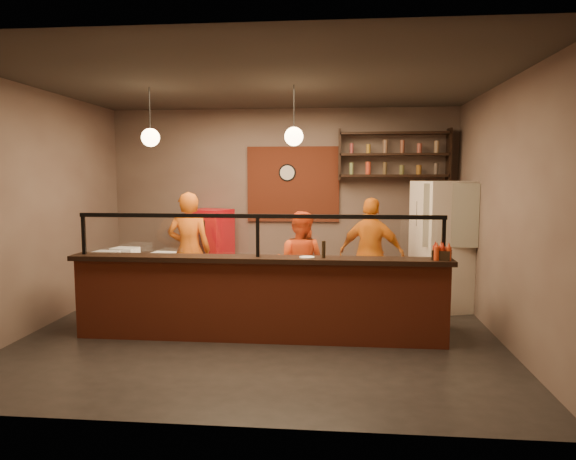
# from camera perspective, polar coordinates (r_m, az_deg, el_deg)

# --- Properties ---
(floor) EXTENTS (6.00, 6.00, 0.00)m
(floor) POSITION_cam_1_polar(r_m,az_deg,el_deg) (6.84, -2.92, -11.39)
(floor) COLOR black
(floor) RESTS_ON ground
(ceiling) EXTENTS (6.00, 6.00, 0.00)m
(ceiling) POSITION_cam_1_polar(r_m,az_deg,el_deg) (6.62, -3.08, 16.06)
(ceiling) COLOR #352F28
(ceiling) RESTS_ON wall_back
(wall_back) EXTENTS (6.00, 0.00, 6.00)m
(wall_back) POSITION_cam_1_polar(r_m,az_deg,el_deg) (9.01, -0.68, 3.20)
(wall_back) COLOR #6E5C51
(wall_back) RESTS_ON floor
(wall_left) EXTENTS (0.00, 5.00, 5.00)m
(wall_left) POSITION_cam_1_polar(r_m,az_deg,el_deg) (7.58, -26.07, 2.05)
(wall_left) COLOR #6E5C51
(wall_left) RESTS_ON floor
(wall_right) EXTENTS (0.00, 5.00, 5.00)m
(wall_right) POSITION_cam_1_polar(r_m,az_deg,el_deg) (6.78, 22.96, 1.78)
(wall_right) COLOR #6E5C51
(wall_right) RESTS_ON floor
(wall_front) EXTENTS (6.00, 0.00, 6.00)m
(wall_front) POSITION_cam_1_polar(r_m,az_deg,el_deg) (4.09, -8.10, -0.31)
(wall_front) COLOR #6E5C51
(wall_front) RESTS_ON floor
(brick_patch) EXTENTS (1.60, 0.04, 1.30)m
(brick_patch) POSITION_cam_1_polar(r_m,az_deg,el_deg) (8.95, 0.57, 5.11)
(brick_patch) COLOR maroon
(brick_patch) RESTS_ON wall_back
(service_counter) EXTENTS (4.60, 0.25, 1.00)m
(service_counter) POSITION_cam_1_polar(r_m,az_deg,el_deg) (6.42, -3.34, -7.93)
(service_counter) COLOR maroon
(service_counter) RESTS_ON floor
(counter_ledge) EXTENTS (4.70, 0.37, 0.06)m
(counter_ledge) POSITION_cam_1_polar(r_m,az_deg,el_deg) (6.31, -3.37, -3.25)
(counter_ledge) COLOR black
(counter_ledge) RESTS_ON service_counter
(worktop_cabinet) EXTENTS (4.60, 0.75, 0.85)m
(worktop_cabinet) POSITION_cam_1_polar(r_m,az_deg,el_deg) (6.91, -2.70, -7.54)
(worktop_cabinet) COLOR gray
(worktop_cabinet) RESTS_ON floor
(worktop) EXTENTS (4.60, 0.75, 0.05)m
(worktop) POSITION_cam_1_polar(r_m,az_deg,el_deg) (6.82, -2.72, -3.86)
(worktop) COLOR beige
(worktop) RESTS_ON worktop_cabinet
(sneeze_guard) EXTENTS (4.50, 0.05, 0.52)m
(sneeze_guard) POSITION_cam_1_polar(r_m,az_deg,el_deg) (6.26, -3.39, -0.18)
(sneeze_guard) COLOR white
(sneeze_guard) RESTS_ON counter_ledge
(wall_shelving) EXTENTS (1.84, 0.28, 0.85)m
(wall_shelving) POSITION_cam_1_polar(r_m,az_deg,el_deg) (8.83, 11.67, 8.21)
(wall_shelving) COLOR black
(wall_shelving) RESTS_ON wall_back
(wall_clock) EXTENTS (0.30, 0.04, 0.30)m
(wall_clock) POSITION_cam_1_polar(r_m,az_deg,el_deg) (8.95, -0.07, 6.39)
(wall_clock) COLOR black
(wall_clock) RESTS_ON wall_back
(pendant_left) EXTENTS (0.24, 0.24, 0.77)m
(pendant_left) POSITION_cam_1_polar(r_m,az_deg,el_deg) (7.11, -15.04, 9.91)
(pendant_left) COLOR black
(pendant_left) RESTS_ON ceiling
(pendant_right) EXTENTS (0.24, 0.24, 0.77)m
(pendant_right) POSITION_cam_1_polar(r_m,az_deg,el_deg) (6.69, 0.65, 10.37)
(pendant_right) COLOR black
(pendant_right) RESTS_ON ceiling
(cook_left) EXTENTS (0.69, 0.49, 1.80)m
(cook_left) POSITION_cam_1_polar(r_m,az_deg,el_deg) (8.04, -10.92, -2.25)
(cook_left) COLOR #D76014
(cook_left) RESTS_ON floor
(cook_mid) EXTENTS (0.90, 0.79, 1.54)m
(cook_mid) POSITION_cam_1_polar(r_m,az_deg,el_deg) (7.46, 1.40, -3.81)
(cook_mid) COLOR #D64114
(cook_mid) RESTS_ON floor
(cook_right) EXTENTS (1.09, 0.73, 1.72)m
(cook_right) POSITION_cam_1_polar(r_m,az_deg,el_deg) (7.91, 9.25, -2.67)
(cook_right) COLOR orange
(cook_right) RESTS_ON floor
(fridge) EXTENTS (1.00, 0.97, 1.97)m
(fridge) POSITION_cam_1_polar(r_m,az_deg,el_deg) (8.18, 16.97, -1.69)
(fridge) COLOR beige
(fridge) RESTS_ON floor
(red_cooler) EXTENTS (0.79, 0.76, 1.47)m
(red_cooler) POSITION_cam_1_polar(r_m,az_deg,el_deg) (8.96, -8.60, -2.42)
(red_cooler) COLOR red
(red_cooler) RESTS_ON floor
(pizza_dough) EXTENTS (0.53, 0.53, 0.01)m
(pizza_dough) POSITION_cam_1_polar(r_m,az_deg,el_deg) (6.69, 3.20, -3.79)
(pizza_dough) COLOR white
(pizza_dough) RESTS_ON worktop
(prep_tub_a) EXTENTS (0.31, 0.26, 0.14)m
(prep_tub_a) POSITION_cam_1_polar(r_m,az_deg,el_deg) (6.99, -13.72, -2.99)
(prep_tub_a) COLOR white
(prep_tub_a) RESTS_ON worktop
(prep_tub_b) EXTENTS (0.36, 0.30, 0.16)m
(prep_tub_b) POSITION_cam_1_polar(r_m,az_deg,el_deg) (7.41, -17.66, -2.52)
(prep_tub_b) COLOR white
(prep_tub_b) RESTS_ON worktop
(prep_tub_c) EXTENTS (0.34, 0.29, 0.16)m
(prep_tub_c) POSITION_cam_1_polar(r_m,az_deg,el_deg) (7.19, -19.63, -2.87)
(prep_tub_c) COLOR silver
(prep_tub_c) RESTS_ON worktop
(rolling_pin) EXTENTS (0.33, 0.06, 0.06)m
(rolling_pin) POSITION_cam_1_polar(r_m,az_deg,el_deg) (7.10, -9.10, -3.10)
(rolling_pin) COLOR gold
(rolling_pin) RESTS_ON worktop
(condiment_caddy) EXTENTS (0.25, 0.22, 0.11)m
(condiment_caddy) POSITION_cam_1_polar(r_m,az_deg,el_deg) (6.33, 16.72, -2.67)
(condiment_caddy) COLOR black
(condiment_caddy) RESTS_ON counter_ledge
(pepper_mill) EXTENTS (0.05, 0.05, 0.21)m
(pepper_mill) POSITION_cam_1_polar(r_m,az_deg,el_deg) (6.21, 3.98, -2.16)
(pepper_mill) COLOR black
(pepper_mill) RESTS_ON counter_ledge
(small_plate) EXTENTS (0.22, 0.22, 0.01)m
(small_plate) POSITION_cam_1_polar(r_m,az_deg,el_deg) (6.22, 2.12, -3.04)
(small_plate) COLOR silver
(small_plate) RESTS_ON counter_ledge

